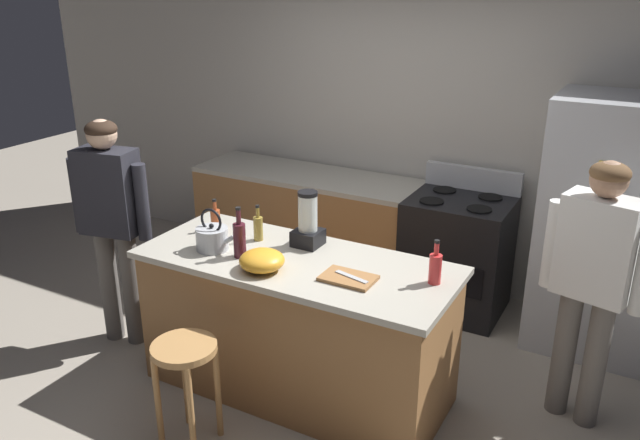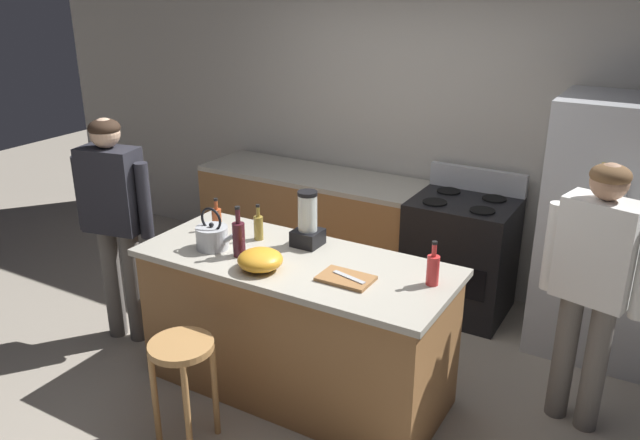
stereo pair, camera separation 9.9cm
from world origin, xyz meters
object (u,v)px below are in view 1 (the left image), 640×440
object	(u,v)px
person_by_sink_right	(594,271)
chef_knife	(352,277)
stove_range	(457,254)
person_by_island_left	(111,213)
kitchen_island	(297,326)
bottle_vinegar	(258,227)
refrigerator	(611,229)
cutting_board	(348,278)
mixing_bowl	(262,260)
tea_kettle	(212,238)
bottle_soda	(435,268)
bottle_cooking_sauce	(215,219)
blender_appliance	(308,223)
bar_stool	(186,367)
bottle_wine	(240,239)

from	to	relation	value
person_by_sink_right	chef_knife	world-z (taller)	person_by_sink_right
stove_range	person_by_island_left	bearing A→B (deg)	-140.48
kitchen_island	chef_knife	xyz separation A→B (m)	(0.42, -0.09, 0.48)
bottle_vinegar	refrigerator	bearing A→B (deg)	34.83
person_by_sink_right	cutting_board	size ratio (longest dim) A/B	5.33
mixing_bowl	tea_kettle	bearing A→B (deg)	167.00
kitchen_island	person_by_sink_right	distance (m)	1.76
bottle_soda	bottle_cooking_sauce	distance (m)	1.53
tea_kettle	bottle_soda	bearing A→B (deg)	9.13
bottle_soda	tea_kettle	xyz separation A→B (m)	(-1.35, -0.22, -0.02)
person_by_sink_right	chef_knife	distance (m)	1.34
refrigerator	person_by_sink_right	world-z (taller)	refrigerator
person_by_sink_right	mixing_bowl	xyz separation A→B (m)	(-1.68, -0.78, 0.01)
stove_range	bottle_vinegar	xyz separation A→B (m)	(-0.90, -1.38, 0.53)
cutting_board	tea_kettle	bearing A→B (deg)	-178.45
blender_appliance	chef_knife	size ratio (longest dim) A/B	1.61
person_by_island_left	bottle_soda	size ratio (longest dim) A/B	6.36
refrigerator	tea_kettle	size ratio (longest dim) A/B	6.46
stove_range	blender_appliance	bearing A→B (deg)	-114.19
refrigerator	chef_knife	xyz separation A→B (m)	(-1.17, -1.59, 0.04)
bar_stool	cutting_board	size ratio (longest dim) A/B	2.11
bottle_wine	bottle_cooking_sauce	bearing A→B (deg)	145.01
person_by_island_left	bar_stool	distance (m)	1.39
kitchen_island	chef_knife	size ratio (longest dim) A/B	8.80
refrigerator	tea_kettle	world-z (taller)	refrigerator
blender_appliance	bottle_vinegar	bearing A→B (deg)	-165.84
bar_stool	mixing_bowl	xyz separation A→B (m)	(0.18, 0.51, 0.48)
bottle_wine	stove_range	bearing A→B (deg)	62.60
bar_stool	cutting_board	world-z (taller)	cutting_board
stove_range	bottle_soda	size ratio (longest dim) A/B	4.26
bottle_vinegar	cutting_board	size ratio (longest dim) A/B	0.79
person_by_sink_right	cutting_board	world-z (taller)	person_by_sink_right
bottle_cooking_sauce	chef_knife	bearing A→B (deg)	-12.12
kitchen_island	bottle_wine	size ratio (longest dim) A/B	6.12
chef_knife	person_by_island_left	bearing A→B (deg)	-166.32
bottle_cooking_sauce	person_by_sink_right	bearing A→B (deg)	10.20
stove_range	person_by_sink_right	world-z (taller)	person_by_sink_right
refrigerator	cutting_board	size ratio (longest dim) A/B	5.93
refrigerator	blender_appliance	xyz separation A→B (m)	(-1.63, -1.28, 0.17)
bar_stool	bottle_cooking_sauce	bearing A→B (deg)	116.06
bottle_vinegar	chef_knife	xyz separation A→B (m)	(0.78, -0.24, -0.06)
bottle_cooking_sauce	bottle_soda	bearing A→B (deg)	-1.79
tea_kettle	person_by_island_left	bearing A→B (deg)	177.91
bottle_soda	cutting_board	bearing A→B (deg)	-156.01
bottle_cooking_sauce	chef_knife	distance (m)	1.15
kitchen_island	tea_kettle	size ratio (longest dim) A/B	7.03
tea_kettle	chef_knife	xyz separation A→B (m)	(0.94, 0.02, -0.06)
bottle_vinegar	chef_knife	size ratio (longest dim) A/B	1.07
bottle_vinegar	chef_knife	world-z (taller)	bottle_vinegar
person_by_sink_right	bottle_vinegar	distance (m)	2.00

